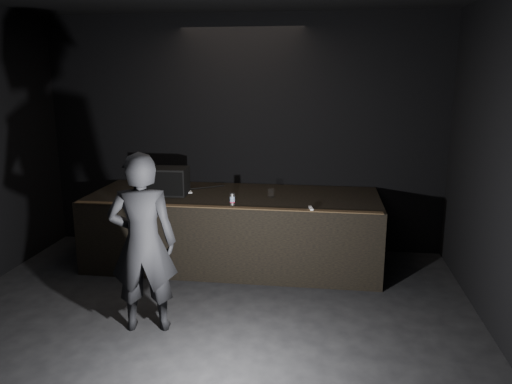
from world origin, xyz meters
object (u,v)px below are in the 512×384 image
object	(u,v)px
stage_monitor	(167,181)
beer_can	(232,199)
laptop	(180,188)
person	(143,243)
stage_riser	(234,229)

from	to	relation	value
stage_monitor	beer_can	bearing A→B (deg)	-28.45
laptop	person	xyz separation A→B (m)	(0.22, -2.07, -0.11)
stage_riser	laptop	distance (m)	0.97
stage_monitor	laptop	distance (m)	0.26
stage_riser	beer_can	bearing A→B (deg)	-81.12
laptop	beer_can	size ratio (longest dim) A/B	2.46
stage_riser	beer_can	size ratio (longest dim) A/B	25.46
person	stage_riser	bearing A→B (deg)	-117.87
stage_monitor	stage_riser	bearing A→B (deg)	3.45
beer_can	stage_riser	bearing A→B (deg)	98.88
beer_can	person	distance (m)	1.57
stage_riser	stage_monitor	size ratio (longest dim) A/B	6.90
stage_monitor	person	bearing A→B (deg)	-82.85
laptop	stage_riser	bearing A→B (deg)	-30.04
stage_monitor	laptop	size ratio (longest dim) A/B	1.50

